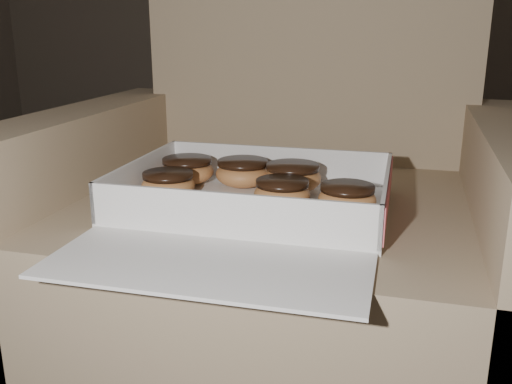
{
  "coord_description": "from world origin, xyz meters",
  "views": [
    {
      "loc": [
        0.37,
        -0.82,
        0.72
      ],
      "look_at": [
        0.13,
        0.06,
        0.45
      ],
      "focal_mm": 40.0,
      "sensor_mm": 36.0,
      "label": 1
    }
  ],
  "objects": [
    {
      "name": "armchair",
      "position": [
        0.15,
        0.19,
        0.3
      ],
      "size": [
        0.9,
        0.76,
        0.94
      ],
      "color": "#897557",
      "rests_on": "floor"
    },
    {
      "name": "bakery_box",
      "position": [
        0.14,
        0.01,
        0.43
      ],
      "size": [
        0.43,
        0.51,
        0.07
      ],
      "rotation": [
        0.0,
        0.0,
        0.01
      ],
      "color": "white",
      "rests_on": "armchair"
    },
    {
      "name": "donut_a",
      "position": [
        0.29,
        0.05,
        0.45
      ],
      "size": [
        0.09,
        0.09,
        0.05
      ],
      "color": "#E69650",
      "rests_on": "bakery_box"
    },
    {
      "name": "donut_b",
      "position": [
        0.18,
        0.14,
        0.46
      ],
      "size": [
        0.1,
        0.1,
        0.05
      ],
      "color": "#E69650",
      "rests_on": "bakery_box"
    },
    {
      "name": "donut_c",
      "position": [
        0.08,
        0.15,
        0.45
      ],
      "size": [
        0.1,
        0.1,
        0.05
      ],
      "color": "#E69650",
      "rests_on": "bakery_box"
    },
    {
      "name": "donut_d",
      "position": [
        -0.02,
        0.05,
        0.45
      ],
      "size": [
        0.09,
        0.09,
        0.05
      ],
      "color": "#E69650",
      "rests_on": "bakery_box"
    },
    {
      "name": "donut_e",
      "position": [
        0.18,
        0.05,
        0.45
      ],
      "size": [
        0.09,
        0.09,
        0.05
      ],
      "color": "#E69650",
      "rests_on": "bakery_box"
    },
    {
      "name": "donut_f",
      "position": [
        -0.02,
        0.14,
        0.45
      ],
      "size": [
        0.1,
        0.1,
        0.05
      ],
      "color": "#E69650",
      "rests_on": "bakery_box"
    },
    {
      "name": "crumb_a",
      "position": [
        0.12,
        -0.05,
        0.43
      ],
      "size": [
        0.01,
        0.01,
        0.0
      ],
      "primitive_type": "ellipsoid",
      "color": "black",
      "rests_on": "bakery_box"
    },
    {
      "name": "crumb_b",
      "position": [
        0.0,
        -0.08,
        0.43
      ],
      "size": [
        0.01,
        0.01,
        0.0
      ],
      "primitive_type": "ellipsoid",
      "color": "black",
      "rests_on": "bakery_box"
    },
    {
      "name": "crumb_c",
      "position": [
        0.08,
        -0.04,
        0.43
      ],
      "size": [
        0.01,
        0.01,
        0.0
      ],
      "primitive_type": "ellipsoid",
      "color": "black",
      "rests_on": "bakery_box"
    },
    {
      "name": "crumb_d",
      "position": [
        -0.05,
        -0.01,
        0.43
      ],
      "size": [
        0.01,
        0.01,
        0.0
      ],
      "primitive_type": "ellipsoid",
      "color": "black",
      "rests_on": "bakery_box"
    }
  ]
}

